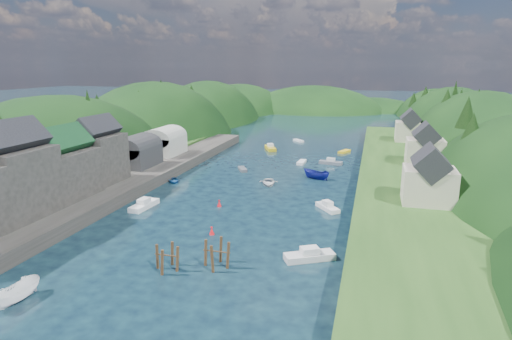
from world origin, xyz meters
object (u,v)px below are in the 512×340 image
(piling_cluster_far, at_px, (217,256))
(channel_buoy_near, at_px, (212,231))
(channel_buoy_far, at_px, (219,203))
(piling_cluster_near, at_px, (167,260))

(piling_cluster_far, xyz_separation_m, channel_buoy_near, (-3.88, 8.47, -0.76))
(channel_buoy_far, bearing_deg, piling_cluster_far, -70.52)
(piling_cluster_near, distance_m, piling_cluster_far, 5.29)
(piling_cluster_far, relative_size, channel_buoy_near, 3.29)
(channel_buoy_near, distance_m, channel_buoy_far, 11.37)
(channel_buoy_near, bearing_deg, piling_cluster_near, -95.37)
(piling_cluster_far, height_order, channel_buoy_far, piling_cluster_far)
(channel_buoy_near, bearing_deg, piling_cluster_far, -65.42)
(piling_cluster_far, height_order, channel_buoy_near, piling_cluster_far)
(piling_cluster_near, bearing_deg, channel_buoy_near, 84.63)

